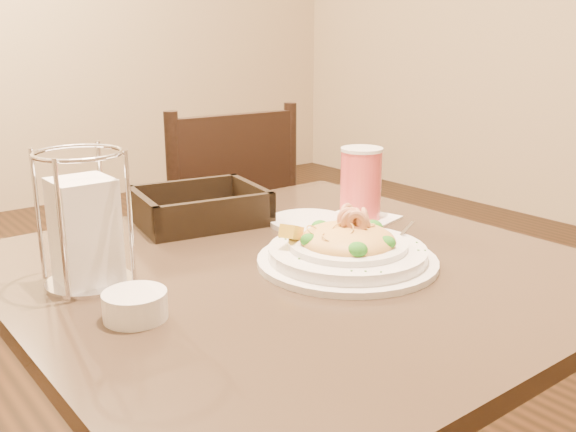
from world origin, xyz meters
TOP-DOWN VIEW (x-y plane):
  - main_table at (0.00, 0.00)m, footprint 0.90×0.90m
  - dining_chair_near at (0.31, 0.77)m, footprint 0.45×0.45m
  - pasta_bowl at (0.07, -0.05)m, footprint 0.33×0.30m
  - drink_glass at (0.27, 0.13)m, footprint 0.16×0.16m
  - bread_basket at (0.00, 0.32)m, footprint 0.28×0.24m
  - napkin_caddy at (-0.30, 0.13)m, footprint 0.13×0.13m
  - side_plate at (0.17, 0.17)m, footprint 0.20×0.20m
  - butter_ramekin at (-0.30, -0.03)m, footprint 0.11×0.11m

SIDE VIEW (x-z plane):
  - dining_chair_near at x=0.31m, z-range 0.03..0.96m
  - main_table at x=0.00m, z-range 0.14..0.88m
  - side_plate at x=0.17m, z-range 0.74..0.75m
  - butter_ramekin at x=-0.30m, z-range 0.74..0.78m
  - bread_basket at x=0.00m, z-range 0.73..0.80m
  - pasta_bowl at x=0.07m, z-range 0.72..0.82m
  - drink_glass at x=0.27m, z-range 0.74..0.89m
  - napkin_caddy at x=-0.30m, z-range 0.73..0.94m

